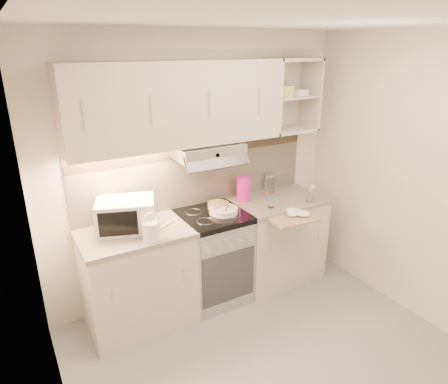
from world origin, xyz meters
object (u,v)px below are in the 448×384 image
at_px(cutting_board, 290,217).
at_px(microwave, 126,215).
at_px(glass_jar, 270,183).
at_px(spray_bottle, 310,195).
at_px(plate_stack, 224,211).
at_px(watering_can, 152,230).
at_px(electric_range, 213,256).
at_px(pink_pitcher, 243,188).

bearing_deg(cutting_board, microwave, 167.12).
distance_m(microwave, glass_jar, 1.58).
relative_size(glass_jar, spray_bottle, 1.07).
bearing_deg(microwave, plate_stack, 12.64).
xyz_separation_m(watering_can, glass_jar, (1.45, 0.41, 0.02)).
height_order(electric_range, spray_bottle, spray_bottle).
relative_size(electric_range, pink_pitcher, 3.62).
bearing_deg(plate_stack, watering_can, -167.13).
bearing_deg(spray_bottle, glass_jar, 138.07).
relative_size(electric_range, glass_jar, 4.49).
xyz_separation_m(microwave, plate_stack, (0.88, -0.11, -0.11)).
height_order(electric_range, plate_stack, plate_stack).
bearing_deg(glass_jar, spray_bottle, -65.43).
height_order(pink_pitcher, spray_bottle, pink_pitcher).
xyz_separation_m(glass_jar, cutting_board, (-0.18, -0.56, -0.13)).
relative_size(plate_stack, glass_jar, 1.32).
xyz_separation_m(microwave, watering_can, (0.12, -0.28, -0.05)).
bearing_deg(spray_bottle, cutting_board, -135.46).
distance_m(spray_bottle, cutting_board, 0.41).
relative_size(watering_can, glass_jar, 1.38).
bearing_deg(watering_can, microwave, 122.49).
distance_m(electric_range, microwave, 0.98).
xyz_separation_m(spray_bottle, cutting_board, (-0.37, -0.14, -0.10)).
bearing_deg(watering_can, plate_stack, 21.66).
height_order(microwave, watering_can, microwave).
relative_size(spray_bottle, cutting_board, 0.44).
xyz_separation_m(electric_range, watering_can, (-0.66, -0.21, 0.53)).
height_order(spray_bottle, cutting_board, spray_bottle).
relative_size(pink_pitcher, glass_jar, 1.24).
distance_m(plate_stack, cutting_board, 0.61).
relative_size(pink_pitcher, cutting_board, 0.58).
bearing_deg(electric_range, glass_jar, 14.23).
bearing_deg(electric_range, cutting_board, -30.69).
height_order(pink_pitcher, glass_jar, pink_pitcher).
xyz_separation_m(electric_range, spray_bottle, (0.98, -0.22, 0.52)).
bearing_deg(pink_pitcher, watering_can, -159.18).
bearing_deg(microwave, spray_bottle, 10.36).
bearing_deg(cutting_board, glass_jar, 76.78).
relative_size(plate_stack, pink_pitcher, 1.06).
bearing_deg(cutting_board, pink_pitcher, 114.50).
bearing_deg(spray_bottle, pink_pitcher, 170.15).
relative_size(plate_stack, spray_bottle, 1.41).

